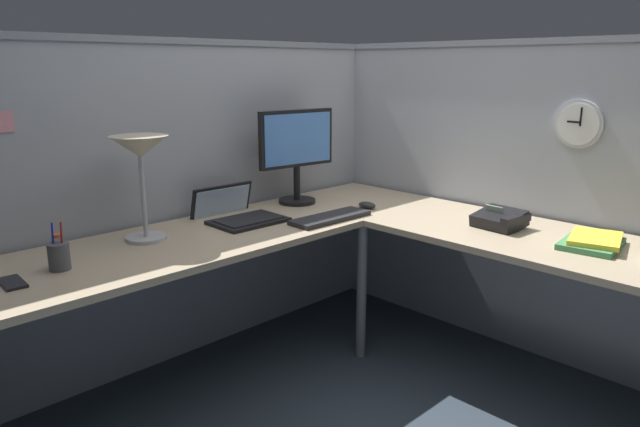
{
  "coord_description": "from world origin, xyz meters",
  "views": [
    {
      "loc": [
        -1.91,
        -1.64,
        1.45
      ],
      "look_at": [
        -0.09,
        0.21,
        0.79
      ],
      "focal_mm": 32.69,
      "sensor_mm": 36.0,
      "label": 1
    }
  ],
  "objects_px": {
    "laptop": "(236,214)",
    "wall_clock": "(580,124)",
    "desk_lamp_dome": "(140,155)",
    "book_stack": "(593,242)",
    "office_phone": "(501,220)",
    "cell_phone": "(12,283)",
    "keyboard": "(330,218)",
    "computer_mouse": "(367,205)",
    "pen_cup": "(59,256)",
    "monitor": "(297,149)"
  },
  "relations": [
    {
      "from": "cell_phone",
      "to": "wall_clock",
      "type": "distance_m",
      "value": 2.43
    },
    {
      "from": "laptop",
      "to": "wall_clock",
      "type": "distance_m",
      "value": 1.65
    },
    {
      "from": "monitor",
      "to": "cell_phone",
      "type": "xyz_separation_m",
      "value": [
        -1.51,
        -0.21,
        -0.29
      ]
    },
    {
      "from": "computer_mouse",
      "to": "book_stack",
      "type": "distance_m",
      "value": 1.1
    },
    {
      "from": "computer_mouse",
      "to": "keyboard",
      "type": "bearing_deg",
      "value": -174.46
    },
    {
      "from": "computer_mouse",
      "to": "wall_clock",
      "type": "distance_m",
      "value": 1.08
    },
    {
      "from": "keyboard",
      "to": "cell_phone",
      "type": "height_order",
      "value": "keyboard"
    },
    {
      "from": "laptop",
      "to": "cell_phone",
      "type": "bearing_deg",
      "value": -171.16
    },
    {
      "from": "desk_lamp_dome",
      "to": "pen_cup",
      "type": "relative_size",
      "value": 2.47
    },
    {
      "from": "laptop",
      "to": "pen_cup",
      "type": "xyz_separation_m",
      "value": [
        -0.9,
        -0.13,
        0.03
      ]
    },
    {
      "from": "pen_cup",
      "to": "book_stack",
      "type": "xyz_separation_m",
      "value": [
        1.67,
        -1.26,
        -0.03
      ]
    },
    {
      "from": "monitor",
      "to": "computer_mouse",
      "type": "relative_size",
      "value": 4.81
    },
    {
      "from": "monitor",
      "to": "computer_mouse",
      "type": "bearing_deg",
      "value": -63.2
    },
    {
      "from": "office_phone",
      "to": "keyboard",
      "type": "bearing_deg",
      "value": 124.94
    },
    {
      "from": "laptop",
      "to": "pen_cup",
      "type": "height_order",
      "value": "pen_cup"
    },
    {
      "from": "keyboard",
      "to": "pen_cup",
      "type": "relative_size",
      "value": 2.39
    },
    {
      "from": "keyboard",
      "to": "book_stack",
      "type": "xyz_separation_m",
      "value": [
        0.46,
        -1.06,
        0.01
      ]
    },
    {
      "from": "laptop",
      "to": "office_phone",
      "type": "distance_m",
      "value": 1.25
    },
    {
      "from": "keyboard",
      "to": "wall_clock",
      "type": "relative_size",
      "value": 1.95
    },
    {
      "from": "office_phone",
      "to": "cell_phone",
      "type": "bearing_deg",
      "value": 156.03
    },
    {
      "from": "laptop",
      "to": "wall_clock",
      "type": "xyz_separation_m",
      "value": [
        1.09,
        -1.16,
        0.44
      ]
    },
    {
      "from": "keyboard",
      "to": "office_phone",
      "type": "xyz_separation_m",
      "value": [
        0.45,
        -0.65,
        0.03
      ]
    },
    {
      "from": "monitor",
      "to": "book_stack",
      "type": "distance_m",
      "value": 1.5
    },
    {
      "from": "desk_lamp_dome",
      "to": "wall_clock",
      "type": "height_order",
      "value": "wall_clock"
    },
    {
      "from": "book_stack",
      "to": "pen_cup",
      "type": "bearing_deg",
      "value": 143.0
    },
    {
      "from": "desk_lamp_dome",
      "to": "book_stack",
      "type": "xyz_separation_m",
      "value": [
        1.26,
        -1.38,
        -0.34
      ]
    },
    {
      "from": "monitor",
      "to": "laptop",
      "type": "distance_m",
      "value": 0.52
    },
    {
      "from": "pen_cup",
      "to": "cell_phone",
      "type": "bearing_deg",
      "value": -169.11
    },
    {
      "from": "monitor",
      "to": "laptop",
      "type": "xyz_separation_m",
      "value": [
        -0.44,
        -0.04,
        -0.27
      ]
    },
    {
      "from": "monitor",
      "to": "cell_phone",
      "type": "bearing_deg",
      "value": -172.08
    },
    {
      "from": "computer_mouse",
      "to": "pen_cup",
      "type": "relative_size",
      "value": 0.58
    },
    {
      "from": "cell_phone",
      "to": "office_phone",
      "type": "xyz_separation_m",
      "value": [
        1.84,
        -0.82,
        0.03
      ]
    },
    {
      "from": "keyboard",
      "to": "laptop",
      "type": "bearing_deg",
      "value": 134.38
    },
    {
      "from": "keyboard",
      "to": "book_stack",
      "type": "height_order",
      "value": "book_stack"
    },
    {
      "from": "computer_mouse",
      "to": "laptop",
      "type": "bearing_deg",
      "value": 153.75
    },
    {
      "from": "desk_lamp_dome",
      "to": "office_phone",
      "type": "distance_m",
      "value": 1.62
    },
    {
      "from": "laptop",
      "to": "computer_mouse",
      "type": "bearing_deg",
      "value": -26.25
    },
    {
      "from": "laptop",
      "to": "computer_mouse",
      "type": "relative_size",
      "value": 3.73
    },
    {
      "from": "desk_lamp_dome",
      "to": "cell_phone",
      "type": "bearing_deg",
      "value": -165.14
    },
    {
      "from": "cell_phone",
      "to": "book_stack",
      "type": "height_order",
      "value": "book_stack"
    },
    {
      "from": "pen_cup",
      "to": "computer_mouse",
      "type": "bearing_deg",
      "value": -6.46
    },
    {
      "from": "keyboard",
      "to": "computer_mouse",
      "type": "relative_size",
      "value": 4.13
    },
    {
      "from": "laptop",
      "to": "cell_phone",
      "type": "xyz_separation_m",
      "value": [
        -1.07,
        -0.17,
        -0.02
      ]
    },
    {
      "from": "keyboard",
      "to": "book_stack",
      "type": "relative_size",
      "value": 1.35
    },
    {
      "from": "desk_lamp_dome",
      "to": "wall_clock",
      "type": "distance_m",
      "value": 1.96
    },
    {
      "from": "keyboard",
      "to": "wall_clock",
      "type": "xyz_separation_m",
      "value": [
        0.78,
        -0.83,
        0.45
      ]
    },
    {
      "from": "laptop",
      "to": "office_phone",
      "type": "relative_size",
      "value": 1.77
    },
    {
      "from": "office_phone",
      "to": "wall_clock",
      "type": "height_order",
      "value": "wall_clock"
    },
    {
      "from": "desk_lamp_dome",
      "to": "book_stack",
      "type": "distance_m",
      "value": 1.9
    },
    {
      "from": "keyboard",
      "to": "pen_cup",
      "type": "height_order",
      "value": "pen_cup"
    }
  ]
}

